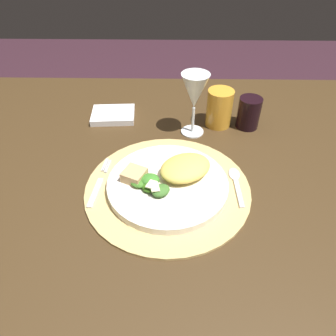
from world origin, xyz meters
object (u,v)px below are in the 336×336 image
Objects in this scene: dark_tumbler at (249,113)px; dining_table at (168,208)px; dinner_plate at (168,184)px; wine_glass at (195,93)px; fork at (99,184)px; napkin at (113,115)px; spoon at (236,180)px; amber_tumbler at (219,108)px.

dining_table is at bearing -139.51° from dark_tumbler.
dinner_plate is 1.57× the size of wine_glass.
dining_table is 0.23m from fork.
dinner_plate is 3.05× the size of dark_tumbler.
dinner_plate is 0.35m from napkin.
dinner_plate is 0.16m from fork.
dinner_plate is 1.73× the size of fork.
dinner_plate is at bearing -105.95° from wine_glass.
wine_glass is (0.22, 0.23, 0.11)m from fork.
dining_table is 0.22m from spoon.
dining_table is at bearing 89.92° from dinner_plate.
dining_table is 4.73× the size of dinner_plate.
napkin is 0.40m from dark_tumbler.
fork is 0.30m from napkin.
fork is at bearing -137.96° from amber_tumbler.
dining_table is 10.00× the size of spoon.
dinner_plate reaches higher than fork.
amber_tumbler is (-0.02, 0.25, 0.04)m from spoon.
amber_tumbler reaches higher than napkin.
wine_glass reaches higher than dinner_plate.
spoon is at bearing -16.75° from dining_table.
napkin is 0.27m from wine_glass.
fork is 0.46m from dark_tumbler.
amber_tumbler is 1.20× the size of dark_tumbler.
dark_tumbler is at bearing 49.59° from dinner_plate.
spoon is at bearing 8.91° from dinner_plate.
dark_tumbler is at bearing 11.99° from wine_glass.
napkin is at bearing 119.17° from dinner_plate.
dining_table is 0.35m from dark_tumbler.
napkin is (-0.17, 0.30, -0.01)m from dinner_plate.
dining_table is 0.18m from dinner_plate.
amber_tumbler is (0.14, 0.20, 0.20)m from dining_table.
dinner_plate is at bearing -1.19° from fork.
spoon is (0.16, 0.02, -0.01)m from dinner_plate.
amber_tumbler reaches higher than fork.
fork is at bearing -87.73° from napkin.
napkin is 1.41× the size of dark_tumbler.
fork is 1.26× the size of napkin.
amber_tumbler is (0.08, 0.04, -0.07)m from wine_glass.
spoon is (0.16, -0.05, 0.15)m from dining_table.
napkin is 0.31m from amber_tumbler.
spoon is 1.44× the size of dark_tumbler.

